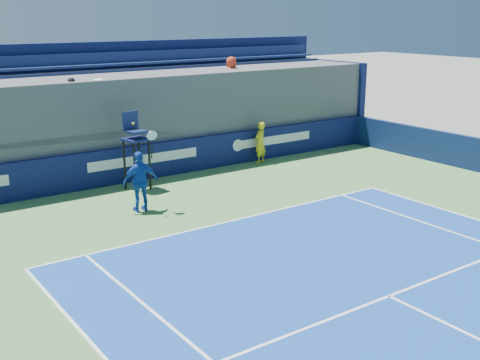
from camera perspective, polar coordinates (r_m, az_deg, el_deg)
ball_person at (r=22.38m, az=1.91°, el=3.58°), size 0.66×0.56×1.55m
back_hoarding at (r=20.41m, az=-9.14°, el=1.68°), size 20.40×0.21×1.20m
umpire_chair at (r=19.09m, az=-9.88°, el=3.54°), size 0.80×0.80×2.48m
tennis_player at (r=17.04m, az=-9.42°, el=-0.13°), size 1.05×0.53×2.57m
stadium_seating at (r=21.97m, az=-11.72°, el=5.83°), size 21.00×4.05×4.91m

